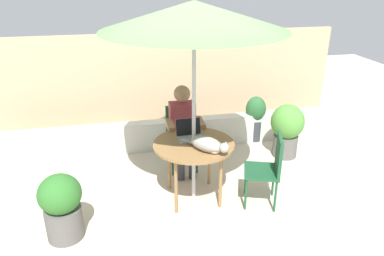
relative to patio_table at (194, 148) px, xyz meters
name	(u,v)px	position (x,y,z in m)	size (l,w,h in m)	color
ground_plane	(194,197)	(0.00, 0.00, -0.68)	(14.00, 14.00, 0.00)	beige
fence_back	(167,83)	(0.00, 2.20, 0.16)	(5.87, 0.08, 1.68)	tan
planter_wall_low	(175,134)	(0.00, 1.43, -0.45)	(5.28, 0.20, 0.46)	beige
patio_table	(194,148)	(0.00, 0.00, 0.00)	(0.96, 0.96, 0.75)	olive
patio_umbrella	(194,16)	(0.00, 0.00, 1.50)	(1.96, 1.96, 2.33)	#B7B7BC
chair_occupied	(181,132)	(0.00, 0.83, -0.16)	(0.40, 0.40, 0.89)	#194C2D
chair_empty	(269,165)	(0.84, -0.30, -0.16)	(0.51, 0.51, 0.89)	#194C2D
person_seated	(183,125)	(0.00, 0.67, 0.01)	(0.48, 0.48, 1.23)	maroon
laptop	(189,132)	(-0.02, 0.18, 0.13)	(0.31, 0.26, 0.21)	gray
cat	(208,145)	(0.12, -0.24, 0.15)	(0.45, 0.53, 0.17)	gray
potted_plant_near_fence	(255,117)	(1.34, 1.45, -0.28)	(0.33, 0.33, 0.74)	#33383D
potted_plant_by_chair	(287,128)	(1.59, 0.80, -0.23)	(0.49, 0.49, 0.82)	#595654
potted_plant_corner	(62,205)	(-1.48, -0.43, -0.29)	(0.44, 0.44, 0.74)	#595654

